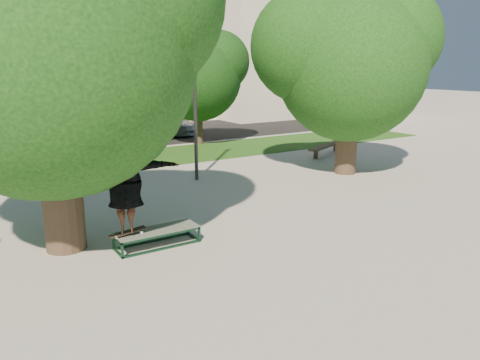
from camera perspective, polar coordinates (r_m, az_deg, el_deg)
ground at (r=11.45m, az=1.86°, el=-5.65°), size 120.00×120.00×0.00m
grass_strip at (r=20.08m, az=-11.22°, el=2.67°), size 30.00×4.00×0.02m
asphalt_strip at (r=25.91m, az=-18.63°, el=4.69°), size 40.00×8.00×0.01m
tree_left at (r=10.16m, az=-23.14°, el=16.18°), size 6.96×5.95×7.12m
tree_right at (r=16.98m, az=12.98°, el=14.46°), size 6.24×5.33×6.51m
bg_tree_mid at (r=21.56m, az=-19.64°, el=13.62°), size 5.76×4.92×6.24m
bg_tree_right at (r=23.02m, az=-5.44°, el=13.00°), size 5.04×4.31×5.43m
lamppost at (r=15.62m, az=-5.55°, el=11.35°), size 0.25×0.15×6.11m
side_building at (r=39.19m, az=5.56°, el=14.09°), size 15.00×10.00×8.00m
grind_box at (r=10.35m, az=-10.04°, el=-6.91°), size 1.80×0.60×0.38m
skater_rig at (r=9.79m, az=-13.83°, el=-1.18°), size 2.28×1.40×1.88m
bench at (r=20.71m, az=10.48°, el=4.06°), size 2.80×1.51×0.44m
car_grey at (r=23.74m, az=-17.68°, el=5.65°), size 2.51×5.04×1.37m
car_silver_b at (r=27.19m, az=-8.27°, el=7.03°), size 2.63×4.69×1.28m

